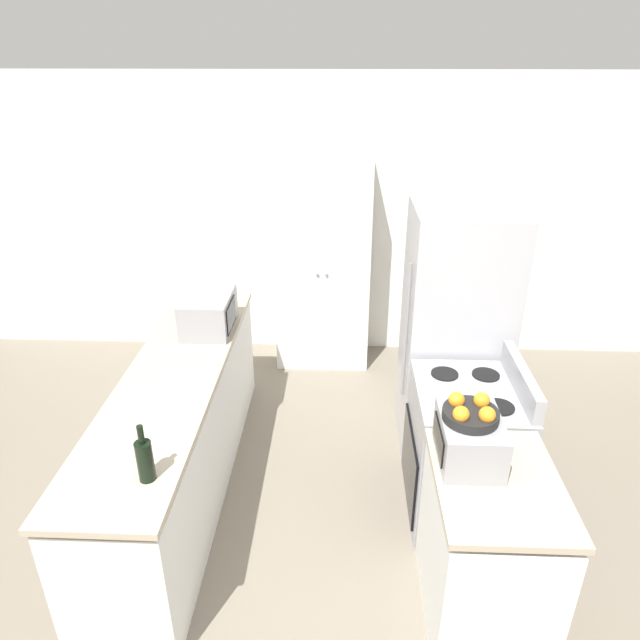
{
  "coord_description": "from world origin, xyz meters",
  "views": [
    {
      "loc": [
        0.15,
        -1.64,
        2.77
      ],
      "look_at": [
        0.0,
        1.94,
        1.05
      ],
      "focal_mm": 32.0,
      "sensor_mm": 36.0,
      "label": 1
    }
  ],
  "objects_px": {
    "pantry_cabinet": "(323,264)",
    "wine_bottle": "(145,460)",
    "stove": "(463,450)",
    "microwave": "(209,312)",
    "toaster_oven": "(469,440)",
    "fruit_bowl": "(471,412)",
    "refrigerator": "(454,332)"
  },
  "relations": [
    {
      "from": "stove",
      "to": "refrigerator",
      "type": "distance_m",
      "value": 0.89
    },
    {
      "from": "stove",
      "to": "pantry_cabinet",
      "type": "bearing_deg",
      "value": 115.97
    },
    {
      "from": "microwave",
      "to": "wine_bottle",
      "type": "relative_size",
      "value": 1.6
    },
    {
      "from": "microwave",
      "to": "wine_bottle",
      "type": "bearing_deg",
      "value": -88.23
    },
    {
      "from": "pantry_cabinet",
      "to": "microwave",
      "type": "bearing_deg",
      "value": -122.61
    },
    {
      "from": "refrigerator",
      "to": "microwave",
      "type": "xyz_separation_m",
      "value": [
        -1.77,
        -0.01,
        0.13
      ]
    },
    {
      "from": "toaster_oven",
      "to": "fruit_bowl",
      "type": "distance_m",
      "value": 0.16
    },
    {
      "from": "pantry_cabinet",
      "to": "stove",
      "type": "bearing_deg",
      "value": -64.03
    },
    {
      "from": "pantry_cabinet",
      "to": "stove",
      "type": "relative_size",
      "value": 1.83
    },
    {
      "from": "pantry_cabinet",
      "to": "fruit_bowl",
      "type": "height_order",
      "value": "pantry_cabinet"
    },
    {
      "from": "stove",
      "to": "fruit_bowl",
      "type": "height_order",
      "value": "fruit_bowl"
    },
    {
      "from": "microwave",
      "to": "fruit_bowl",
      "type": "xyz_separation_m",
      "value": [
        1.59,
        -1.38,
        0.14
      ]
    },
    {
      "from": "stove",
      "to": "microwave",
      "type": "xyz_separation_m",
      "value": [
        -1.74,
        0.76,
        0.58
      ]
    },
    {
      "from": "microwave",
      "to": "wine_bottle",
      "type": "xyz_separation_m",
      "value": [
        0.05,
        -1.6,
        -0.02
      ]
    },
    {
      "from": "refrigerator",
      "to": "fruit_bowl",
      "type": "height_order",
      "value": "refrigerator"
    },
    {
      "from": "stove",
      "to": "fruit_bowl",
      "type": "bearing_deg",
      "value": -103.7
    },
    {
      "from": "stove",
      "to": "fruit_bowl",
      "type": "distance_m",
      "value": 0.97
    },
    {
      "from": "pantry_cabinet",
      "to": "wine_bottle",
      "type": "bearing_deg",
      "value": -104.52
    },
    {
      "from": "pantry_cabinet",
      "to": "wine_bottle",
      "type": "relative_size",
      "value": 6.39
    },
    {
      "from": "fruit_bowl",
      "to": "refrigerator",
      "type": "bearing_deg",
      "value": 82.54
    },
    {
      "from": "stove",
      "to": "wine_bottle",
      "type": "distance_m",
      "value": 1.97
    },
    {
      "from": "toaster_oven",
      "to": "stove",
      "type": "bearing_deg",
      "value": 77.21
    },
    {
      "from": "stove",
      "to": "refrigerator",
      "type": "height_order",
      "value": "refrigerator"
    },
    {
      "from": "pantry_cabinet",
      "to": "refrigerator",
      "type": "distance_m",
      "value": 1.57
    },
    {
      "from": "toaster_oven",
      "to": "wine_bottle",
      "type": "bearing_deg",
      "value": -172.23
    },
    {
      "from": "toaster_oven",
      "to": "fruit_bowl",
      "type": "height_order",
      "value": "fruit_bowl"
    },
    {
      "from": "toaster_oven",
      "to": "pantry_cabinet",
      "type": "bearing_deg",
      "value": 107.41
    },
    {
      "from": "pantry_cabinet",
      "to": "fruit_bowl",
      "type": "xyz_separation_m",
      "value": [
        0.81,
        -2.6,
        0.21
      ]
    },
    {
      "from": "stove",
      "to": "microwave",
      "type": "relative_size",
      "value": 2.19
    },
    {
      "from": "toaster_oven",
      "to": "fruit_bowl",
      "type": "bearing_deg",
      "value": 145.12
    },
    {
      "from": "pantry_cabinet",
      "to": "wine_bottle",
      "type": "xyz_separation_m",
      "value": [
        -0.73,
        -2.82,
        0.05
      ]
    },
    {
      "from": "refrigerator",
      "to": "microwave",
      "type": "distance_m",
      "value": 1.78
    }
  ]
}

